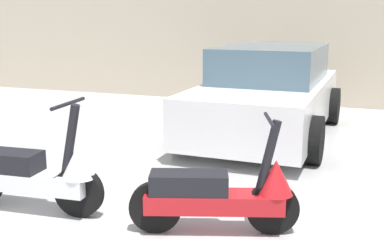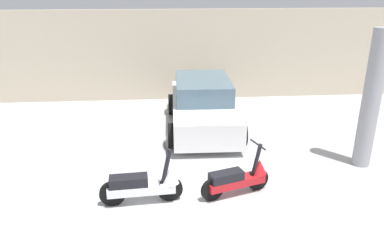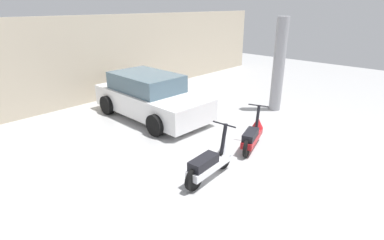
% 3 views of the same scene
% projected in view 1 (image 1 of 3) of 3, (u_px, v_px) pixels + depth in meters
% --- Properties ---
extents(wall_back, '(19.60, 0.12, 3.20)m').
position_uv_depth(wall_back, '(290.00, 31.00, 10.36)').
color(wall_back, beige).
rests_on(wall_back, ground_plane).
extents(scooter_front_left, '(1.62, 0.58, 1.13)m').
position_uv_depth(scooter_front_left, '(33.00, 173.00, 4.74)').
color(scooter_front_left, black).
rests_on(scooter_front_left, ground_plane).
extents(scooter_front_right, '(1.47, 0.74, 1.06)m').
position_uv_depth(scooter_front_right, '(221.00, 193.00, 4.26)').
color(scooter_front_right, black).
rests_on(scooter_front_right, ground_plane).
extents(car_rear_left, '(2.14, 4.28, 1.44)m').
position_uv_depth(car_rear_left, '(268.00, 93.00, 7.80)').
color(car_rear_left, white).
rests_on(car_rear_left, ground_plane).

